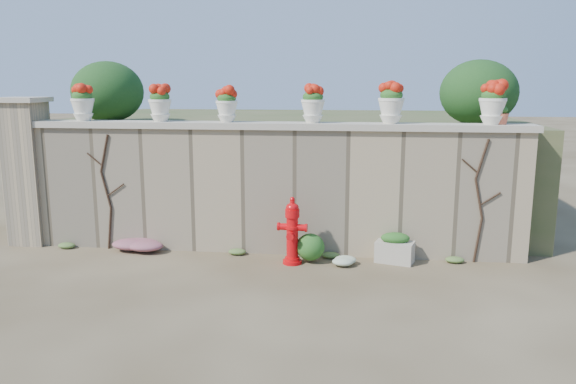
# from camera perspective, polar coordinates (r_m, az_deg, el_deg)

# --- Properties ---
(ground) EXTENTS (80.00, 80.00, 0.00)m
(ground) POSITION_cam_1_polar(r_m,az_deg,el_deg) (7.62, -3.84, -9.89)
(ground) COLOR #493A24
(ground) RESTS_ON ground
(stone_wall) EXTENTS (8.00, 0.40, 2.00)m
(stone_wall) POSITION_cam_1_polar(r_m,az_deg,el_deg) (9.05, -1.80, 0.11)
(stone_wall) COLOR #998666
(stone_wall) RESTS_ON ground
(wall_cap) EXTENTS (8.10, 0.52, 0.10)m
(wall_cap) POSITION_cam_1_polar(r_m,az_deg,el_deg) (8.91, -1.84, 6.76)
(wall_cap) COLOR #BDB5A0
(wall_cap) RESTS_ON stone_wall
(gate_pillar) EXTENTS (0.72, 0.72, 2.48)m
(gate_pillar) POSITION_cam_1_polar(r_m,az_deg,el_deg) (10.47, -24.89, 2.01)
(gate_pillar) COLOR #998666
(gate_pillar) RESTS_ON ground
(raised_fill) EXTENTS (9.00, 6.00, 2.00)m
(raised_fill) POSITION_cam_1_polar(r_m,az_deg,el_deg) (12.18, 0.49, 2.97)
(raised_fill) COLOR #384C23
(raised_fill) RESTS_ON ground
(back_shrub_left) EXTENTS (1.30, 1.30, 1.10)m
(back_shrub_left) POSITION_cam_1_polar(r_m,az_deg,el_deg) (10.97, -17.84, 9.67)
(back_shrub_left) COLOR #143814
(back_shrub_left) RESTS_ON raised_fill
(back_shrub_right) EXTENTS (1.30, 1.30, 1.10)m
(back_shrub_right) POSITION_cam_1_polar(r_m,az_deg,el_deg) (10.19, 18.79, 9.54)
(back_shrub_right) COLOR #143814
(back_shrub_right) RESTS_ON raised_fill
(vine_left) EXTENTS (0.60, 0.04, 1.91)m
(vine_left) POSITION_cam_1_polar(r_m,az_deg,el_deg) (9.62, -17.94, 0.18)
(vine_left) COLOR black
(vine_left) RESTS_ON ground
(vine_right) EXTENTS (0.60, 0.04, 1.91)m
(vine_right) POSITION_cam_1_polar(r_m,az_deg,el_deg) (8.93, 18.90, -0.70)
(vine_right) COLOR black
(vine_right) RESTS_ON ground
(fire_hydrant) EXTENTS (0.44, 0.32, 1.03)m
(fire_hydrant) POSITION_cam_1_polar(r_m,az_deg,el_deg) (8.50, 0.44, -3.94)
(fire_hydrant) COLOR red
(fire_hydrant) RESTS_ON ground
(planter_box) EXTENTS (0.63, 0.47, 0.47)m
(planter_box) POSITION_cam_1_polar(r_m,az_deg,el_deg) (8.80, 10.80, -5.66)
(planter_box) COLOR #BDB5A0
(planter_box) RESTS_ON ground
(green_shrub) EXTENTS (0.58, 0.52, 0.55)m
(green_shrub) POSITION_cam_1_polar(r_m,az_deg,el_deg) (8.65, 2.04, -5.35)
(green_shrub) COLOR #1E5119
(green_shrub) RESTS_ON ground
(magenta_clump) EXTENTS (0.97, 0.65, 0.26)m
(magenta_clump) POSITION_cam_1_polar(r_m,az_deg,el_deg) (9.56, -15.16, -5.04)
(magenta_clump) COLOR #C7277E
(magenta_clump) RESTS_ON ground
(white_flowers) EXTENTS (0.46, 0.37, 0.17)m
(white_flowers) POSITION_cam_1_polar(r_m,az_deg,el_deg) (8.57, 5.99, -6.92)
(white_flowers) COLOR white
(white_flowers) RESTS_ON ground
(urn_pot_0) EXTENTS (0.37, 0.37, 0.59)m
(urn_pot_0) POSITION_cam_1_polar(r_m,az_deg,el_deg) (9.85, -20.14, 8.49)
(urn_pot_0) COLOR white
(urn_pot_0) RESTS_ON wall_cap
(urn_pot_1) EXTENTS (0.36, 0.36, 0.57)m
(urn_pot_1) POSITION_cam_1_polar(r_m,az_deg,el_deg) (9.33, -12.87, 8.73)
(urn_pot_1) COLOR white
(urn_pot_1) RESTS_ON wall_cap
(urn_pot_2) EXTENTS (0.35, 0.35, 0.54)m
(urn_pot_2) POSITION_cam_1_polar(r_m,az_deg,el_deg) (9.02, -6.24, 8.78)
(urn_pot_2) COLOR white
(urn_pot_2) RESTS_ON wall_cap
(urn_pot_3) EXTENTS (0.37, 0.37, 0.58)m
(urn_pot_3) POSITION_cam_1_polar(r_m,az_deg,el_deg) (8.81, 2.55, 8.89)
(urn_pot_3) COLOR white
(urn_pot_3) RESTS_ON wall_cap
(urn_pot_4) EXTENTS (0.40, 0.40, 0.63)m
(urn_pot_4) POSITION_cam_1_polar(r_m,az_deg,el_deg) (8.80, 10.44, 8.87)
(urn_pot_4) COLOR white
(urn_pot_4) RESTS_ON wall_cap
(urn_pot_5) EXTENTS (0.40, 0.40, 0.63)m
(urn_pot_5) POSITION_cam_1_polar(r_m,az_deg,el_deg) (9.01, 20.07, 8.44)
(urn_pot_5) COLOR white
(urn_pot_5) RESTS_ON wall_cap
(terracotta_pot) EXTENTS (0.23, 0.23, 0.27)m
(terracotta_pot) POSITION_cam_1_polar(r_m,az_deg,el_deg) (9.05, 20.82, 7.22)
(terracotta_pot) COLOR #C95B3D
(terracotta_pot) RESTS_ON wall_cap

